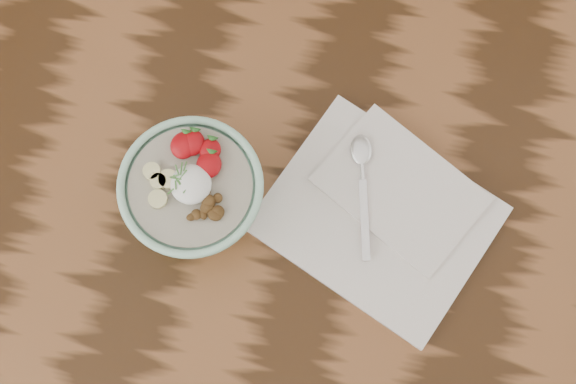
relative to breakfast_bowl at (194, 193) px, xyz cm
name	(u,v)px	position (x,y,z in cm)	size (l,w,h in cm)	color
table	(309,269)	(15.08, -3.75, -15.07)	(160.00, 90.00, 75.00)	#311C0C
breakfast_bowl	(194,193)	(0.00, 0.00, 0.00)	(16.90, 16.90, 11.32)	#9ED5B9
napkin	(383,212)	(22.74, 3.60, -5.09)	(32.36, 29.65, 1.61)	silver
spoon	(362,167)	(19.06, 8.39, -3.81)	(5.53, 16.01, 0.84)	silver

